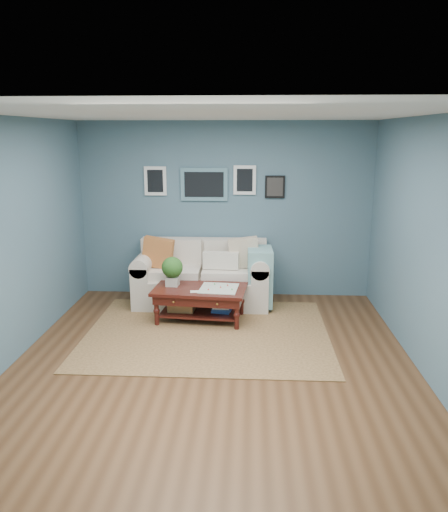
{
  "coord_description": "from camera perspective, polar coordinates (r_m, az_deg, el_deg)",
  "views": [
    {
      "loc": [
        0.4,
        -5.15,
        2.51
      ],
      "look_at": [
        0.06,
        1.0,
        0.99
      ],
      "focal_mm": 35.0,
      "sensor_mm": 36.0,
      "label": 1
    }
  ],
  "objects": [
    {
      "name": "room_shell",
      "position": [
        5.35,
        -1.29,
        1.42
      ],
      "size": [
        5.0,
        5.02,
        2.7
      ],
      "color": "brown",
      "rests_on": "ground"
    },
    {
      "name": "coffee_table",
      "position": [
        6.85,
        -3.28,
        -4.24
      ],
      "size": [
        1.31,
        0.84,
        0.87
      ],
      "rotation": [
        0.0,
        0.0,
        -0.09
      ],
      "color": "#35110D",
      "rests_on": "ground"
    },
    {
      "name": "area_rug",
      "position": [
        6.53,
        -1.89,
        -8.73
      ],
      "size": [
        3.09,
        2.48,
        0.01
      ],
      "primitive_type": "cube",
      "color": "brown",
      "rests_on": "ground"
    },
    {
      "name": "loveseat",
      "position": [
        7.51,
        -1.83,
        -2.29
      ],
      "size": [
        2.03,
        0.92,
        1.04
      ],
      "color": "beige",
      "rests_on": "ground"
    }
  ]
}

